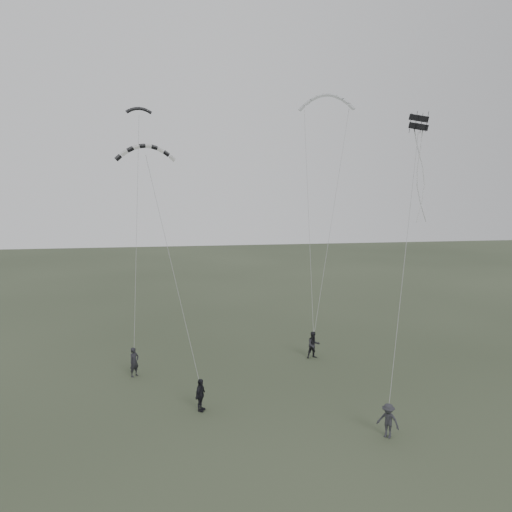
{
  "coord_description": "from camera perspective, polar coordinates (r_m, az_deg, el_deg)",
  "views": [
    {
      "loc": [
        -3.22,
        -23.22,
        11.02
      ],
      "look_at": [
        1.36,
        5.49,
        6.96
      ],
      "focal_mm": 35.0,
      "sensor_mm": 36.0,
      "label": 1
    }
  ],
  "objects": [
    {
      "name": "ground",
      "position": [
        25.9,
        -1.11,
        -17.23
      ],
      "size": [
        140.0,
        140.0,
        0.0
      ],
      "primitive_type": "plane",
      "color": "#313B27",
      "rests_on": "ground"
    },
    {
      "name": "flyer_left",
      "position": [
        30.57,
        -13.74,
        -11.68
      ],
      "size": [
        0.74,
        0.74,
        1.73
      ],
      "primitive_type": "imported",
      "rotation": [
        0.0,
        0.0,
        0.79
      ],
      "color": "black",
      "rests_on": "ground"
    },
    {
      "name": "flyer_right",
      "position": [
        32.91,
        6.59,
        -10.06
      ],
      "size": [
        0.92,
        0.75,
        1.74
      ],
      "primitive_type": "imported",
      "rotation": [
        0.0,
        0.0,
        0.11
      ],
      "color": "black",
      "rests_on": "ground"
    },
    {
      "name": "flyer_center",
      "position": [
        25.67,
        -6.37,
        -15.51
      ],
      "size": [
        0.8,
        1.04,
        1.64
      ],
      "primitive_type": "imported",
      "rotation": [
        0.0,
        0.0,
        1.1
      ],
      "color": "black",
      "rests_on": "ground"
    },
    {
      "name": "flyer_far",
      "position": [
        23.88,
        14.85,
        -17.73
      ],
      "size": [
        1.13,
        1.12,
        1.56
      ],
      "primitive_type": "imported",
      "rotation": [
        0.0,
        0.0,
        -0.77
      ],
      "color": "#2A2A2F",
      "rests_on": "ground"
    },
    {
      "name": "kite_dark_small",
      "position": [
        35.94,
        -13.24,
        16.09
      ],
      "size": [
        1.75,
        0.86,
        0.68
      ],
      "primitive_type": null,
      "rotation": [
        0.38,
        0.0,
        0.12
      ],
      "color": "black",
      "rests_on": "flyer_left"
    },
    {
      "name": "kite_pale_large",
      "position": [
        40.34,
        8.09,
        17.76
      ],
      "size": [
        4.48,
        2.63,
        1.92
      ],
      "primitive_type": null,
      "rotation": [
        0.26,
        0.0,
        -0.31
      ],
      "color": "#BABDC0",
      "rests_on": "flyer_right"
    },
    {
      "name": "kite_striped",
      "position": [
        28.36,
        -12.54,
        12.19
      ],
      "size": [
        3.29,
        1.31,
        1.38
      ],
      "primitive_type": null,
      "rotation": [
        0.2,
        0.0,
        0.09
      ],
      "color": "black",
      "rests_on": "flyer_center"
    },
    {
      "name": "kite_box",
      "position": [
        29.34,
        18.1,
        14.32
      ],
      "size": [
        1.1,
        1.16,
        0.92
      ],
      "primitive_type": null,
      "rotation": [
        0.24,
        0.0,
        0.53
      ],
      "color": "black",
      "rests_on": "flyer_far"
    }
  ]
}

